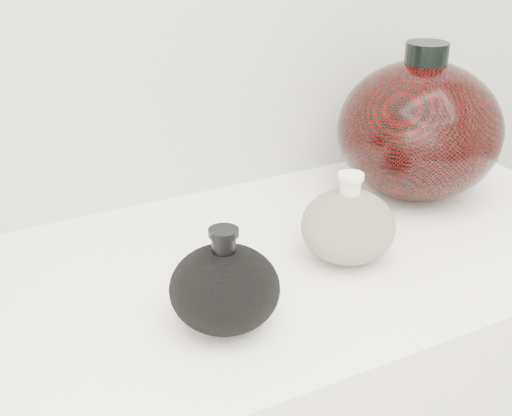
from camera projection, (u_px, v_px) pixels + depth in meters
black_gourd_vase at (225, 288)px, 0.78m from camera, size 0.14×0.14×0.12m
cream_gourd_vase at (348, 225)px, 0.92m from camera, size 0.15×0.15×0.12m
right_round_pot at (419, 130)px, 1.09m from camera, size 0.30×0.30×0.24m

